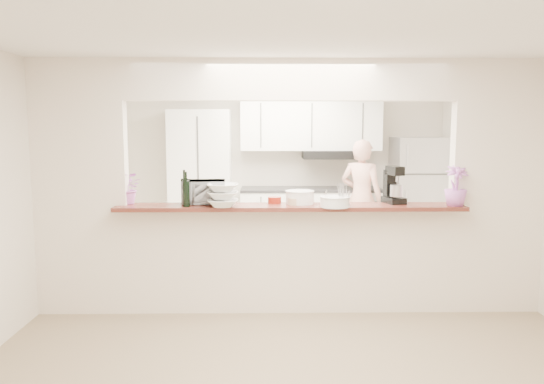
{
  "coord_description": "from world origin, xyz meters",
  "views": [
    {
      "loc": [
        -0.26,
        -5.18,
        1.85
      ],
      "look_at": [
        -0.17,
        0.3,
        1.18
      ],
      "focal_mm": 35.0,
      "sensor_mm": 36.0,
      "label": 1
    }
  ],
  "objects_px": {
    "refrigerator": "(418,194)",
    "toaster_oven": "(204,192)",
    "stand_mixer": "(393,187)",
    "person": "(361,198)"
  },
  "relations": [
    {
      "from": "refrigerator",
      "to": "toaster_oven",
      "type": "height_order",
      "value": "refrigerator"
    },
    {
      "from": "stand_mixer",
      "to": "person",
      "type": "distance_m",
      "value": 2.28
    },
    {
      "from": "refrigerator",
      "to": "stand_mixer",
      "type": "xyz_separation_m",
      "value": [
        -1.01,
        -2.59,
        0.41
      ]
    },
    {
      "from": "refrigerator",
      "to": "person",
      "type": "xyz_separation_m",
      "value": [
        -0.91,
        -0.35,
        -0.02
      ]
    },
    {
      "from": "refrigerator",
      "to": "person",
      "type": "relative_size",
      "value": 1.02
    },
    {
      "from": "toaster_oven",
      "to": "stand_mixer",
      "type": "relative_size",
      "value": 1.13
    },
    {
      "from": "toaster_oven",
      "to": "stand_mixer",
      "type": "height_order",
      "value": "stand_mixer"
    },
    {
      "from": "toaster_oven",
      "to": "person",
      "type": "bearing_deg",
      "value": 44.83
    },
    {
      "from": "refrigerator",
      "to": "stand_mixer",
      "type": "height_order",
      "value": "refrigerator"
    },
    {
      "from": "toaster_oven",
      "to": "refrigerator",
      "type": "bearing_deg",
      "value": 38.17
    }
  ]
}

